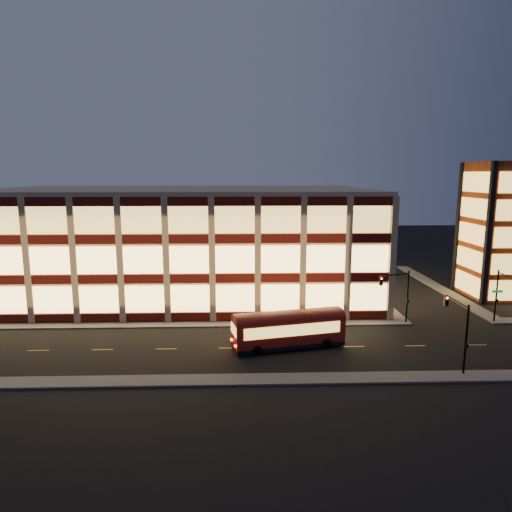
{
  "coord_description": "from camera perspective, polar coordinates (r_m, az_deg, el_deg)",
  "views": [
    {
      "loc": [
        5.18,
        -47.33,
        16.28
      ],
      "look_at": [
        7.01,
        8.0,
        6.43
      ],
      "focal_mm": 32.0,
      "sensor_mm": 36.0,
      "label": 1
    }
  ],
  "objects": [
    {
      "name": "ground",
      "position": [
        50.32,
        -7.79,
        -8.89
      ],
      "size": [
        200.0,
        200.0,
        0.0
      ],
      "primitive_type": "plane",
      "color": "black",
      "rests_on": "ground"
    },
    {
      "name": "office_building",
      "position": [
        65.38,
        -8.99,
        2.02
      ],
      "size": [
        50.45,
        30.45,
        14.5
      ],
      "color": "tan",
      "rests_on": "ground"
    },
    {
      "name": "sidewalk_near",
      "position": [
        38.31,
        -9.82,
        -15.09
      ],
      "size": [
        100.0,
        2.0,
        0.15
      ],
      "primitive_type": "cube",
      "color": "#514F4C",
      "rests_on": "ground"
    },
    {
      "name": "traffic_signal_far",
      "position": [
        51.97,
        17.33,
        -3.92
      ],
      "size": [
        3.79,
        1.87,
        6.0
      ],
      "color": "black",
      "rests_on": "ground"
    },
    {
      "name": "sidewalk_office_south",
      "position": [
        51.63,
        -11.03,
        -8.4
      ],
      "size": [
        54.0,
        2.0,
        0.15
      ],
      "primitive_type": "cube",
      "color": "#514F4C",
      "rests_on": "ground"
    },
    {
      "name": "trolley_bus",
      "position": [
        44.04,
        4.08,
        -8.87
      ],
      "size": [
        10.95,
        4.96,
        3.6
      ],
      "rotation": [
        0.0,
        0.0,
        0.23
      ],
      "color": "maroon",
      "rests_on": "ground"
    },
    {
      "name": "stair_tower",
      "position": [
        69.12,
        28.36,
        2.82
      ],
      "size": [
        8.6,
        8.6,
        18.0
      ],
      "color": "#8C3814",
      "rests_on": "ground"
    },
    {
      "name": "sidewalk_office_east",
      "position": [
        68.69,
        13.23,
        -3.83
      ],
      "size": [
        2.0,
        30.0,
        0.15
      ],
      "primitive_type": "cube",
      "color": "#514F4C",
      "rests_on": "ground"
    },
    {
      "name": "traffic_signal_right",
      "position": [
        55.97,
        28.63,
        -3.74
      ],
      "size": [
        1.2,
        4.37,
        6.0
      ],
      "color": "black",
      "rests_on": "ground"
    },
    {
      "name": "traffic_signal_near",
      "position": [
        42.44,
        23.99,
        -7.45
      ],
      "size": [
        0.32,
        4.45,
        6.0
      ],
      "color": "black",
      "rests_on": "ground"
    },
    {
      "name": "sidewalk_tower_west",
      "position": [
        72.33,
        21.69,
        -3.59
      ],
      "size": [
        2.0,
        30.0,
        0.15
      ],
      "primitive_type": "cube",
      "color": "#514F4C",
      "rests_on": "ground"
    }
  ]
}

